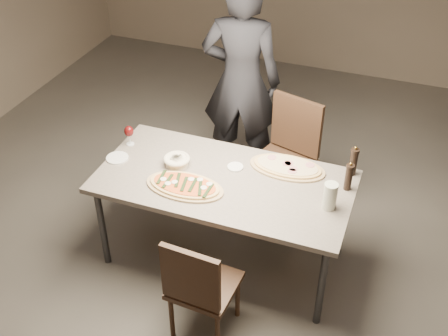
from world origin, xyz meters
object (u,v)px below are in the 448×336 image
(dining_table, at_px, (224,186))
(carafe, at_px, (330,196))
(zucchini_pizza, at_px, (185,186))
(diner, at_px, (241,81))
(ham_pizza, at_px, (287,167))
(chair_far, at_px, (288,151))
(chair_near, at_px, (199,285))
(bread_basket, at_px, (177,160))
(pepper_mill_left, at_px, (354,161))

(dining_table, relative_size, carafe, 9.38)
(zucchini_pizza, height_order, diner, diner)
(ham_pizza, relative_size, chair_far, 0.56)
(chair_near, xyz_separation_m, diner, (-0.37, 1.86, 0.45))
(diner, bearing_deg, chair_near, 92.57)
(chair_near, bearing_deg, bread_basket, 125.43)
(zucchini_pizza, bearing_deg, dining_table, 33.64)
(carafe, distance_m, diner, 1.54)
(dining_table, relative_size, diner, 0.97)
(bread_basket, bearing_deg, zucchini_pizza, -54.33)
(pepper_mill_left, xyz_separation_m, chair_near, (-0.72, -1.13, -0.38))
(ham_pizza, xyz_separation_m, diner, (-0.64, 0.83, 0.17))
(dining_table, xyz_separation_m, bread_basket, (-0.38, 0.04, 0.10))
(ham_pizza, distance_m, bread_basket, 0.80)
(zucchini_pizza, bearing_deg, carafe, 2.45)
(dining_table, relative_size, chair_far, 1.82)
(ham_pizza, distance_m, carafe, 0.50)
(pepper_mill_left, relative_size, chair_near, 0.27)
(ham_pizza, height_order, carafe, carafe)
(carafe, bearing_deg, bread_basket, 175.75)
(ham_pizza, relative_size, chair_near, 0.65)
(bread_basket, relative_size, chair_far, 0.20)
(carafe, height_order, chair_near, carafe)
(zucchini_pizza, distance_m, chair_far, 1.10)
(zucchini_pizza, height_order, ham_pizza, zucchini_pizza)
(carafe, bearing_deg, zucchini_pizza, -171.88)
(bread_basket, xyz_separation_m, diner, (0.12, 1.07, 0.14))
(dining_table, xyz_separation_m, chair_near, (0.11, -0.75, -0.21))
(dining_table, distance_m, bread_basket, 0.40)
(chair_near, bearing_deg, ham_pizza, 78.55)
(zucchini_pizza, relative_size, pepper_mill_left, 2.40)
(bread_basket, relative_size, pepper_mill_left, 0.82)
(chair_near, bearing_deg, pepper_mill_left, 60.86)
(zucchini_pizza, relative_size, chair_near, 0.66)
(diner, bearing_deg, pepper_mill_left, 137.44)
(diner, bearing_deg, carafe, 122.58)
(chair_far, bearing_deg, carafe, 136.69)
(dining_table, xyz_separation_m, chair_far, (0.26, 0.78, -0.14))
(dining_table, height_order, diner, diner)
(dining_table, distance_m, chair_far, 0.84)
(diner, bearing_deg, bread_basket, 74.86)
(ham_pizza, height_order, chair_near, chair_near)
(dining_table, bearing_deg, carafe, -3.21)
(ham_pizza, bearing_deg, chair_near, -122.01)
(pepper_mill_left, height_order, carafe, pepper_mill_left)
(zucchini_pizza, height_order, pepper_mill_left, pepper_mill_left)
(zucchini_pizza, relative_size, bread_basket, 2.90)
(dining_table, height_order, carafe, carafe)
(zucchini_pizza, xyz_separation_m, chair_far, (0.48, 0.97, -0.21))
(carafe, height_order, diner, diner)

